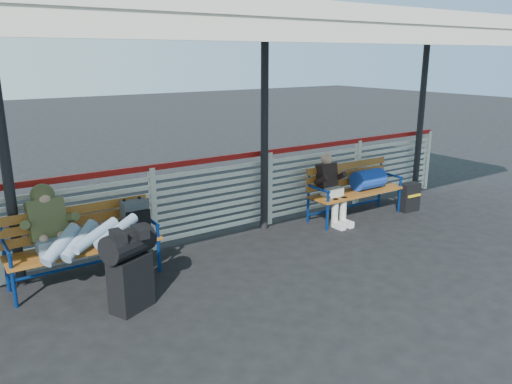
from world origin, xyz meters
TOP-DOWN VIEW (x-y plane):
  - ground at (0.00, 0.00)m, footprint 60.00×60.00m
  - fence at (0.00, 1.90)m, footprint 12.08×0.08m
  - canopy at (-0.00, 0.87)m, footprint 12.60×3.60m
  - luggage_stack at (-0.91, 0.42)m, footprint 0.63×0.51m
  - bench_left at (-0.91, 1.45)m, footprint 1.80×0.56m
  - bench_right at (3.55, 1.37)m, footprint 1.80×0.56m
  - traveler_man at (-1.25, 1.10)m, footprint 0.94×1.64m
  - companion_person at (2.87, 1.36)m, footprint 0.32×0.66m
  - suitcase_side at (4.47, 1.07)m, footprint 0.37×0.24m

SIDE VIEW (x-z plane):
  - ground at x=0.00m, z-range 0.00..0.00m
  - suitcase_side at x=4.47m, z-range 0.00..0.51m
  - luggage_stack at x=-0.91m, z-range 0.04..0.96m
  - bench_right at x=3.55m, z-range 0.13..1.05m
  - bench_left at x=-0.91m, z-range 0.13..1.05m
  - companion_person at x=2.87m, z-range 0.02..1.17m
  - fence at x=0.00m, z-range 0.04..1.28m
  - traveler_man at x=-1.25m, z-range 0.36..1.13m
  - canopy at x=0.00m, z-range 1.46..4.62m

